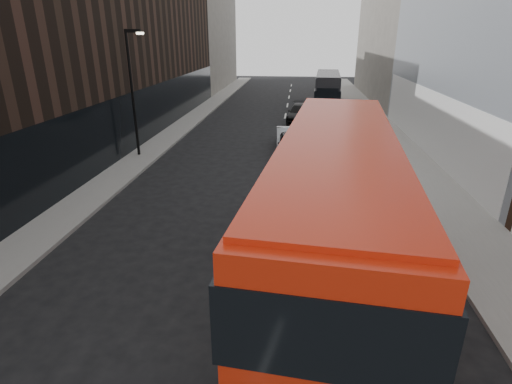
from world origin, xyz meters
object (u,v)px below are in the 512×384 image
(car_a, at_px, (291,144))
(car_c, at_px, (301,113))
(street_lamp, at_px, (133,86))
(grey_bus, at_px, (327,88))
(car_b, at_px, (287,138))
(red_bus, at_px, (334,214))

(car_a, bearing_deg, car_c, 81.81)
(street_lamp, relative_size, car_a, 1.67)
(car_a, bearing_deg, grey_bus, 75.15)
(car_a, xyz_separation_m, car_c, (0.54, 10.26, 0.02))
(car_a, relative_size, car_b, 1.07)
(street_lamp, height_order, car_a, street_lamp)
(car_a, height_order, car_b, car_a)
(red_bus, relative_size, car_a, 2.82)
(grey_bus, distance_m, car_c, 9.21)
(street_lamp, bearing_deg, car_b, 18.68)
(car_c, bearing_deg, car_b, -91.52)
(car_a, bearing_deg, red_bus, -89.80)
(grey_bus, xyz_separation_m, car_a, (-3.24, -19.00, -1.05))
(car_b, bearing_deg, car_a, -84.10)
(car_b, height_order, car_c, car_c)
(street_lamp, xyz_separation_m, car_c, (9.56, 11.40, -3.45))
(grey_bus, height_order, car_c, grey_bus)
(car_a, relative_size, car_c, 0.83)
(street_lamp, distance_m, car_a, 9.74)
(grey_bus, bearing_deg, car_b, -98.22)
(grey_bus, relative_size, car_a, 2.46)
(red_bus, relative_size, grey_bus, 1.15)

